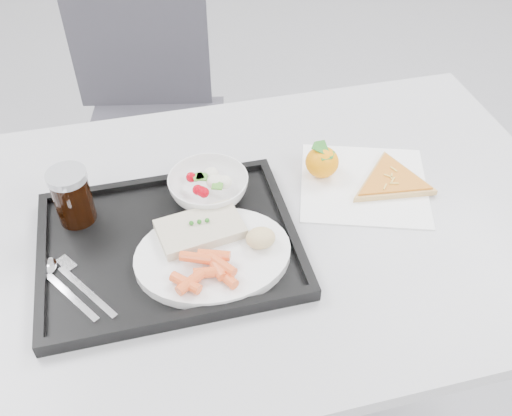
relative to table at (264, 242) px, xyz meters
The scene contains 14 objects.
table is the anchor object (origin of this frame).
chair 0.81m from the table, 101.49° to the left, with size 0.50×0.50×0.93m.
tray 0.20m from the table, 169.13° to the right, with size 0.45×0.35×0.03m.
dinner_plate 0.17m from the table, 141.48° to the right, with size 0.27×0.27×0.02m.
fish_fillet 0.17m from the table, 162.13° to the right, with size 0.16×0.11×0.03m.
bread_roll 0.15m from the table, 108.17° to the right, with size 0.05×0.05×0.03m.
salad_bowl 0.16m from the table, 143.10° to the left, with size 0.15×0.15×0.05m.
cola_glass 0.37m from the table, 168.52° to the left, with size 0.07×0.07×0.11m.
cutlery 0.38m from the table, 166.94° to the right, with size 0.13×0.16×0.01m.
napkin 0.23m from the table, 11.45° to the left, with size 0.31×0.31×0.00m.
tangerine 0.20m from the table, 32.69° to the left, with size 0.09×0.09×0.07m.
pizza_slice 0.28m from the table, ahead, with size 0.26×0.26×0.02m.
carrot_pile 0.22m from the table, 133.14° to the right, with size 0.11×0.09×0.03m.
salad_contents 0.16m from the table, 140.61° to the left, with size 0.08×0.08×0.02m.
Camera 1 is at (-0.20, -0.44, 1.51)m, focal length 40.00 mm.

